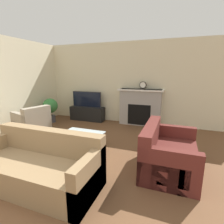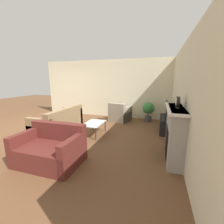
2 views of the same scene
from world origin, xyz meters
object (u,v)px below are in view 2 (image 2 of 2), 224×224
(tv, at_px, (166,109))
(mantel_clock, at_px, (178,102))
(armchair_by_window, at_px, (120,114))
(couch_loveseat, at_px, (51,150))
(coffee_table, at_px, (94,124))
(couch_sectional, at_px, (60,122))
(potted_plant, at_px, (148,110))

(tv, xyz_separation_m, mantel_clock, (1.98, 0.12, 0.54))
(armchair_by_window, xyz_separation_m, mantel_clock, (2.71, 1.97, 1.01))
(couch_loveseat, relative_size, mantel_clock, 5.40)
(tv, height_order, armchair_by_window, tv)
(couch_loveseat, relative_size, coffee_table, 1.48)
(couch_sectional, height_order, mantel_clock, mantel_clock)
(coffee_table, bearing_deg, couch_loveseat, -6.08)
(couch_loveseat, bearing_deg, potted_plant, 66.13)
(potted_plant, bearing_deg, coffee_table, -36.02)
(armchair_by_window, bearing_deg, potted_plant, -148.48)
(mantel_clock, bearing_deg, potted_plant, -165.44)
(tv, distance_m, potted_plant, 1.29)
(mantel_clock, bearing_deg, couch_sectional, -103.53)
(tv, relative_size, couch_sectional, 0.56)
(tv, height_order, couch_loveseat, tv)
(couch_sectional, distance_m, couch_loveseat, 2.17)
(couch_sectional, bearing_deg, potted_plant, 126.53)
(mantel_clock, bearing_deg, armchair_by_window, -144.03)
(mantel_clock, bearing_deg, couch_loveseat, -69.50)
(couch_loveseat, height_order, mantel_clock, mantel_clock)
(couch_sectional, xyz_separation_m, armchair_by_window, (-1.82, 1.73, 0.01))
(couch_loveseat, distance_m, armchair_by_window, 3.71)
(armchair_by_window, distance_m, coffee_table, 1.88)
(armchair_by_window, bearing_deg, couch_loveseat, 96.46)
(armchair_by_window, bearing_deg, tv, 174.04)
(coffee_table, bearing_deg, potted_plant, 143.98)
(coffee_table, relative_size, potted_plant, 1.08)
(armchair_by_window, height_order, coffee_table, armchair_by_window)
(couch_loveseat, xyz_separation_m, coffee_table, (-1.83, 0.20, 0.06))
(tv, bearing_deg, mantel_clock, 3.34)
(potted_plant, bearing_deg, mantel_clock, 14.56)
(tv, bearing_deg, potted_plant, -147.70)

